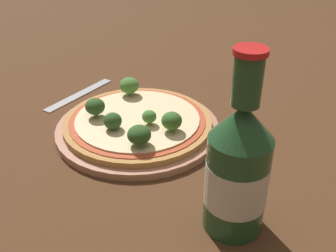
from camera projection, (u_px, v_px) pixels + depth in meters
The scene contains 11 objects.
ground_plane at pixel (138, 131), 0.66m from camera, with size 3.00×3.00×0.00m, color #4C2D19.
plate at pixel (137, 129), 0.65m from camera, with size 0.27×0.27×0.01m.
pizza at pixel (137, 122), 0.65m from camera, with size 0.24×0.24×0.01m.
broccoli_floret_0 at pixel (95, 107), 0.64m from camera, with size 0.03×0.03×0.03m.
broccoli_floret_1 at pixel (129, 85), 0.71m from camera, with size 0.04×0.04×0.03m.
broccoli_floret_2 at pixel (150, 116), 0.62m from camera, with size 0.02×0.02×0.02m.
broccoli_floret_3 at pixel (139, 135), 0.57m from camera, with size 0.03×0.03×0.03m.
broccoli_floret_4 at pixel (172, 121), 0.60m from camera, with size 0.03×0.03×0.03m.
broccoli_floret_5 at pixel (111, 120), 0.61m from camera, with size 0.03×0.03×0.03m.
beer_bottle at pixel (238, 169), 0.43m from camera, with size 0.07×0.07×0.22m.
fork at pixel (79, 94), 0.77m from camera, with size 0.05×0.17×0.00m.
Camera 1 is at (0.44, -0.35, 0.34)m, focal length 42.00 mm.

